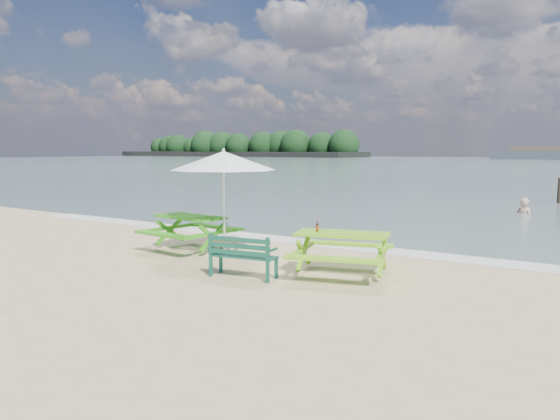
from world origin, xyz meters
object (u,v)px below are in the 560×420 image
Objects in this scene: park_bench at (243,265)px; swimmer at (524,222)px; picnic_table_left at (191,234)px; side_table at (225,247)px; patio_umbrella at (224,161)px; picnic_table_right at (342,255)px; beer_bottle at (317,228)px.

swimmer is at bearing 80.09° from park_bench.
side_table is (0.98, 0.06, -0.24)m from picnic_table_left.
picnic_table_right is at bearing -7.11° from patio_umbrella.
side_table is (-3.20, 0.40, -0.24)m from picnic_table_right.
picnic_table_right is 12.96m from swimmer.
picnic_table_left is 3.79m from beer_bottle.
patio_umbrella is 12.53× the size of beer_bottle.
swimmer is at bearing 71.45° from side_table.
picnic_table_right reaches higher than park_bench.
picnic_table_left is 1.14× the size of swimmer.
beer_bottle reaches higher than picnic_table_right.
side_table is at bearing -108.55° from swimmer.
patio_umbrella is (0.98, 0.06, 1.73)m from picnic_table_left.
side_table is 2.89m from beer_bottle.
patio_umbrella is (-3.20, 0.40, 1.73)m from picnic_table_right.
picnic_table_right is at bearing -7.11° from side_table.
picnic_table_left is at bearing -176.47° from side_table.
patio_umbrella reaches higher than side_table.
park_bench is at bearing -28.77° from picnic_table_left.
picnic_table_right is at bearing 18.86° from beer_bottle.
beer_bottle is (2.74, -0.55, 0.74)m from side_table.
picnic_table_right is at bearing -94.43° from swimmer.
beer_bottle reaches higher than park_bench.
park_bench is 5.90× the size of beer_bottle.
swimmer is (4.20, 12.50, -2.45)m from patio_umbrella.
beer_bottle is at bearing -7.53° from picnic_table_left.
side_table is at bearing 172.89° from picnic_table_right.
patio_umbrella is 13.41m from swimmer.
swimmer is at bearing 71.45° from patio_umbrella.
patio_umbrella is 3.06m from beer_bottle.
picnic_table_right is 10.27× the size of beer_bottle.
patio_umbrella reaches higher than picnic_table_left.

